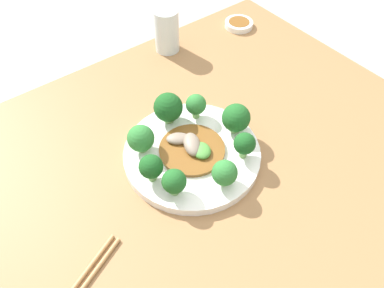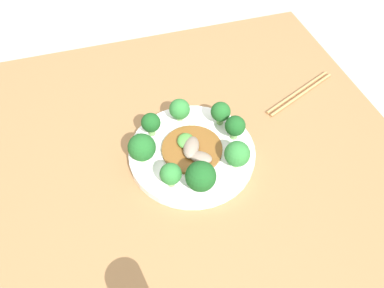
{
  "view_description": "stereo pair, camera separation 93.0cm",
  "coord_description": "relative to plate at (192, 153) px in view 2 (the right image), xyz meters",
  "views": [
    {
      "loc": [
        -0.3,
        -0.33,
        1.34
      ],
      "look_at": [
        -0.02,
        0.03,
        0.8
      ],
      "focal_mm": 35.0,
      "sensor_mm": 36.0,
      "label": 1
    },
    {
      "loc": [
        0.12,
        0.5,
        1.39
      ],
      "look_at": [
        -0.02,
        0.03,
        0.8
      ],
      "focal_mm": 35.0,
      "sensor_mm": 36.0,
      "label": 2
    }
  ],
  "objects": [
    {
      "name": "ground_plane",
      "position": [
        0.02,
        -0.03,
        -0.77
      ],
      "size": [
        8.0,
        8.0,
        0.0
      ],
      "primitive_type": "plane",
      "color": "#B7B2A8"
    },
    {
      "name": "table",
      "position": [
        0.02,
        -0.03,
        -0.39
      ],
      "size": [
        0.96,
        0.83,
        0.76
      ],
      "color": "olive",
      "rests_on": "ground_plane"
    },
    {
      "name": "plate",
      "position": [
        0.0,
        0.0,
        0.0
      ],
      "size": [
        0.26,
        0.26,
        0.02
      ],
      "color": "white",
      "rests_on": "table"
    },
    {
      "name": "broccoli_north",
      "position": [
        0.01,
        0.09,
        0.05
      ],
      "size": [
        0.06,
        0.06,
        0.07
      ],
      "color": "#70A356",
      "rests_on": "plate"
    },
    {
      "name": "broccoli_south",
      "position": [
        -0.0,
        -0.09,
        0.04
      ],
      "size": [
        0.05,
        0.05,
        0.05
      ],
      "color": "#89B76B",
      "rests_on": "plate"
    },
    {
      "name": "broccoli_west",
      "position": [
        -0.1,
        -0.01,
        0.04
      ],
      "size": [
        0.04,
        0.04,
        0.06
      ],
      "color": "#70A356",
      "rests_on": "plate"
    },
    {
      "name": "broccoli_east",
      "position": [
        0.1,
        -0.01,
        0.04
      ],
      "size": [
        0.06,
        0.06,
        0.06
      ],
      "color": "#7AAD5B",
      "rests_on": "plate"
    },
    {
      "name": "broccoli_southwest",
      "position": [
        -0.08,
        -0.06,
        0.04
      ],
      "size": [
        0.04,
        0.04,
        0.06
      ],
      "color": "#70A356",
      "rests_on": "plate"
    },
    {
      "name": "broccoli_southeast",
      "position": [
        0.07,
        -0.07,
        0.04
      ],
      "size": [
        0.04,
        0.04,
        0.06
      ],
      "color": "#70A356",
      "rests_on": "plate"
    },
    {
      "name": "broccoli_northwest",
      "position": [
        -0.07,
        0.06,
        0.04
      ],
      "size": [
        0.05,
        0.05,
        0.06
      ],
      "color": "#70A356",
      "rests_on": "plate"
    },
    {
      "name": "broccoli_northeast",
      "position": [
        0.06,
        0.07,
        0.04
      ],
      "size": [
        0.04,
        0.04,
        0.06
      ],
      "color": "#7AAD5B",
      "rests_on": "plate"
    },
    {
      "name": "stirfry_center",
      "position": [
        0.0,
        0.0,
        0.02
      ],
      "size": [
        0.13,
        0.13,
        0.03
      ],
      "color": "brown",
      "rests_on": "plate"
    },
    {
      "name": "chopsticks",
      "position": [
        -0.31,
        -0.11,
        -0.01
      ],
      "size": [
        0.21,
        0.11,
        0.01
      ],
      "color": "#AD7F4C",
      "rests_on": "table"
    }
  ]
}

